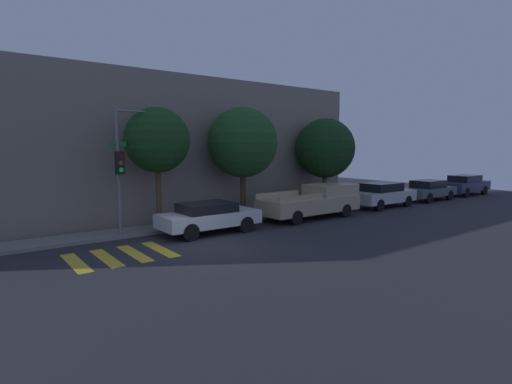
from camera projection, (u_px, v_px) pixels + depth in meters
The scene contains 13 objects.
ground_plane at pixel (207, 248), 14.63m from camera, with size 60.00×60.00×0.00m, color #28282D.
sidewalk at pixel (161, 228), 17.81m from camera, with size 26.00×1.64×0.14m, color slate.
building_row at pixel (126, 148), 20.76m from camera, with size 26.00×6.00×7.20m, color slate.
crosswalk at pixel (121, 256), 13.54m from camera, with size 3.30×2.60×0.00m.
traffic_light_pole at pixel (130, 153), 15.99m from camera, with size 2.41×0.56×5.25m.
sedan_near_corner at pixel (209, 216), 17.00m from camera, with size 4.29×1.89×1.32m.
pickup_truck at pixel (314, 201), 20.76m from camera, with size 5.64×2.04×1.68m.
sedan_middle at pixel (382, 194), 24.27m from camera, with size 4.52×1.81×1.51m.
sedan_far_end at pixel (429, 190), 27.39m from camera, with size 4.32×1.76×1.41m.
sedan_tail_of_row at pixel (465, 185), 30.47m from camera, with size 4.61×1.77×1.53m.
tree_near_corner at pixel (157, 140), 17.12m from camera, with size 2.82×2.82×5.38m.
tree_midblock at pixel (243, 143), 19.82m from camera, with size 3.49×3.49×5.63m.
tree_far_end at pixel (325, 148), 23.38m from camera, with size 3.48×3.48×5.33m.
Camera 1 is at (-7.16, -12.52, 3.67)m, focal length 28.00 mm.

